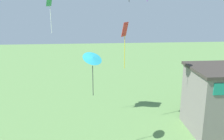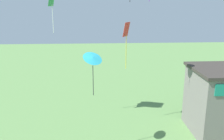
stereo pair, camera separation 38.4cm
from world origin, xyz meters
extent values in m
cube|color=red|center=(1.51, 13.37, 8.58)|extent=(0.70, 0.87, 1.20)
cylinder|color=yellow|center=(1.51, 13.37, 6.64)|extent=(0.05, 0.05, 2.90)
cone|color=#2DB2C6|center=(-1.27, 9.12, 7.11)|extent=(1.77, 1.72, 0.78)
cylinder|color=#2D2D33|center=(-1.27, 9.12, 5.49)|extent=(0.05, 0.05, 2.16)
cylinder|color=white|center=(-4.70, 14.53, 9.38)|extent=(0.05, 0.05, 2.38)
camera|label=1|loc=(-1.36, -7.45, 10.74)|focal=40.00mm
camera|label=2|loc=(-0.98, -7.48, 10.74)|focal=40.00mm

